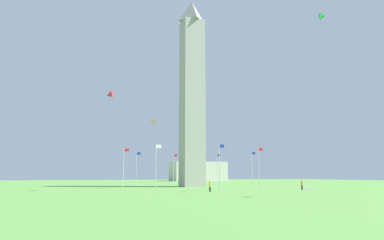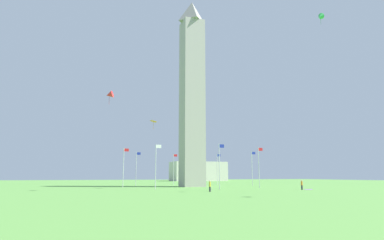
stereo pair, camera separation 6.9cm
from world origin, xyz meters
name	(u,v)px [view 1 (the left image)]	position (x,y,z in m)	size (l,w,h in m)	color
ground_plane	(192,187)	(0.00, 0.00, 0.00)	(260.00, 260.00, 0.00)	#548C3D
obelisk_monument	(192,90)	(0.00, 0.00, 23.15)	(5.09, 5.09, 46.30)	#A8A399
flagpole_n	(252,167)	(15.95, 0.00, 4.69)	(1.12, 0.14, 8.60)	silver
flagpole_ne	(217,168)	(11.29, 11.24, 4.69)	(1.12, 0.14, 8.60)	silver
flagpole_e	(174,168)	(0.06, 15.89, 4.69)	(1.12, 0.14, 8.60)	silver
flagpole_se	(136,167)	(-11.18, 11.24, 4.69)	(1.12, 0.14, 8.60)	silver
flagpole_s	(124,166)	(-15.83, 0.00, 4.69)	(1.12, 0.14, 8.60)	silver
flagpole_sw	(156,164)	(-11.18, -11.24, 4.69)	(1.12, 0.14, 8.60)	silver
flagpole_w	(220,164)	(0.06, -15.89, 4.69)	(1.12, 0.14, 8.60)	silver
flagpole_nw	(259,165)	(11.29, -11.24, 4.69)	(1.12, 0.14, 8.60)	silver
person_orange_shirt	(302,185)	(13.55, -22.28, 0.88)	(0.32, 0.32, 1.77)	#2D2D38
person_yellow_shirt	(210,186)	(-5.06, -23.55, 0.88)	(0.32, 0.32, 1.76)	#2D2D38
kite_orange_diamond	(154,122)	(-11.08, -7.72, 13.56)	(1.34, 1.37, 1.87)	orange
kite_red_delta	(110,95)	(-20.73, -15.25, 16.70)	(1.80, 1.71, 2.52)	red
kite_green_delta	(320,17)	(11.27, -32.53, 28.53)	(1.56, 1.43, 2.02)	green
distant_building	(198,171)	(29.54, 76.85, 4.51)	(25.46, 13.40, 9.02)	beige
picnic_blanket_near_first_person	(308,189)	(15.86, -21.14, 0.01)	(1.80, 1.40, 0.01)	purple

